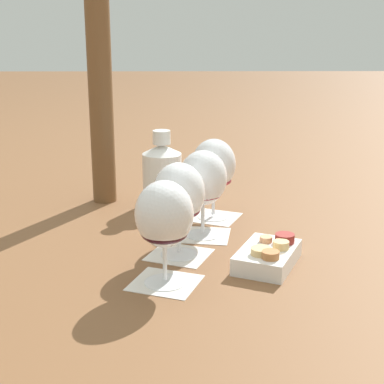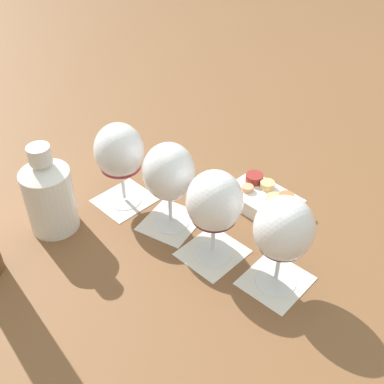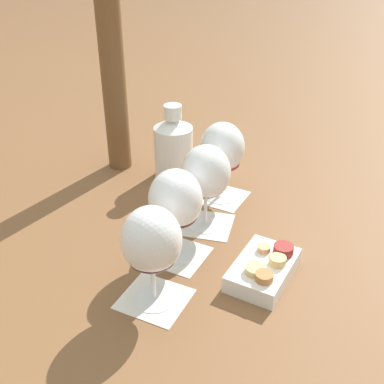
{
  "view_description": "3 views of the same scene",
  "coord_description": "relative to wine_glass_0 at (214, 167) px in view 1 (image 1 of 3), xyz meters",
  "views": [
    {
      "loc": [
        1.06,
        -0.01,
        0.42
      ],
      "look_at": [
        0.0,
        -0.0,
        0.11
      ],
      "focal_mm": 55.0,
      "sensor_mm": 36.0,
      "label": 1
    },
    {
      "loc": [
        0.24,
        -0.6,
        0.62
      ],
      "look_at": [
        0.0,
        -0.0,
        0.11
      ],
      "focal_mm": 45.0,
      "sensor_mm": 36.0,
      "label": 2
    },
    {
      "loc": [
        0.75,
        0.07,
        0.55
      ],
      "look_at": [
        0.0,
        -0.0,
        0.11
      ],
      "focal_mm": 45.0,
      "sensor_mm": 36.0,
      "label": 3
    }
  ],
  "objects": [
    {
      "name": "tasting_card_3",
      "position": [
        0.34,
        -0.09,
        -0.11
      ],
      "size": [
        0.13,
        0.13,
        0.0
      ],
      "color": "silver",
      "rests_on": "ground_plane"
    },
    {
      "name": "snack_dish",
      "position": [
        0.26,
        0.09,
        -0.09
      ],
      "size": [
        0.16,
        0.14,
        0.05
      ],
      "color": "white",
      "rests_on": "ground_plane"
    },
    {
      "name": "tasting_card_1",
      "position": [
        0.11,
        -0.03,
        -0.11
      ],
      "size": [
        0.11,
        0.12,
        0.0
      ],
      "color": "silver",
      "rests_on": "ground_plane"
    },
    {
      "name": "wine_glass_0",
      "position": [
        0.0,
        0.0,
        0.0
      ],
      "size": [
        0.1,
        0.1,
        0.17
      ],
      "color": "white",
      "rests_on": "tasting_card_0"
    },
    {
      "name": "tasting_card_2",
      "position": [
        0.22,
        -0.07,
        -0.11
      ],
      "size": [
        0.13,
        0.14,
        0.0
      ],
      "color": "silver",
      "rests_on": "ground_plane"
    },
    {
      "name": "wine_glass_2",
      "position": [
        0.22,
        -0.07,
        -0.0
      ],
      "size": [
        0.1,
        0.1,
        0.17
      ],
      "color": "white",
      "rests_on": "tasting_card_2"
    },
    {
      "name": "ceramic_vase",
      "position": [
        -0.09,
        -0.11,
        -0.04
      ],
      "size": [
        0.09,
        0.09,
        0.18
      ],
      "color": "white",
      "rests_on": "ground_plane"
    },
    {
      "name": "wine_glass_1",
      "position": [
        0.11,
        -0.03,
        -0.0
      ],
      "size": [
        0.1,
        0.1,
        0.17
      ],
      "color": "white",
      "rests_on": "tasting_card_1"
    },
    {
      "name": "ground_plane",
      "position": [
        0.17,
        -0.05,
        -0.11
      ],
      "size": [
        8.0,
        8.0,
        0.0
      ],
      "primitive_type": "plane",
      "color": "brown"
    },
    {
      "name": "wine_glass_3",
      "position": [
        0.34,
        -0.09,
        -0.0
      ],
      "size": [
        0.1,
        0.1,
        0.17
      ],
      "color": "white",
      "rests_on": "tasting_card_3"
    },
    {
      "name": "tasting_card_0",
      "position": [
        0.0,
        -0.0,
        -0.11
      ],
      "size": [
        0.13,
        0.14,
        0.0
      ],
      "color": "silver",
      "rests_on": "ground_plane"
    }
  ]
}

